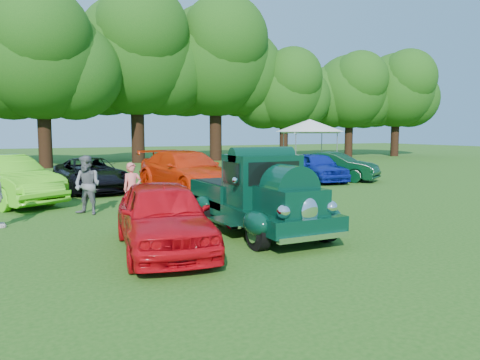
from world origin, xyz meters
name	(u,v)px	position (x,y,z in m)	size (l,w,h in m)	color
ground	(254,231)	(0.00, 0.00, 0.00)	(120.00, 120.00, 0.00)	#204F12
hero_pickup	(257,198)	(0.08, -0.03, 0.81)	(2.23, 4.79, 1.87)	black
red_convertible	(163,216)	(-2.49, -0.81, 0.72)	(1.69, 4.20, 1.43)	red
back_car_lime	(3,180)	(-5.48, 7.27, 0.81)	(1.72, 4.93, 1.62)	#51C61A
back_car_black	(90,175)	(-2.40, 9.56, 0.67)	(2.23, 4.83, 1.34)	black
back_car_orange	(187,171)	(1.04, 7.74, 0.81)	(2.28, 5.61, 1.63)	red
back_car_blue	(317,167)	(7.87, 8.56, 0.70)	(1.65, 4.09, 1.39)	navy
back_car_green	(335,166)	(8.96, 8.56, 0.68)	(1.45, 4.15, 1.37)	black
spectator_pink	(132,189)	(-2.11, 3.54, 0.76)	(0.55, 0.36, 1.52)	#E96460
spectator_grey	(87,185)	(-3.27, 4.15, 0.86)	(0.84, 0.65, 1.72)	slate
canopy_tent	(310,126)	(11.25, 14.11, 2.71)	(5.10, 5.10, 3.12)	silver
tree_line	(82,63)	(-0.58, 24.20, 7.01)	(61.54, 10.74, 12.49)	black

